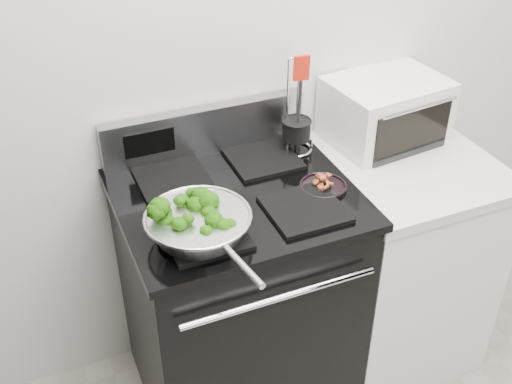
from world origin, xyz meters
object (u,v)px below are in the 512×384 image
bacon_plate (323,184)px  utensil_holder (296,134)px  toaster_oven (385,110)px  skillet (199,224)px  gas_range (238,295)px

bacon_plate → utensil_holder: size_ratio=0.43×
utensil_holder → toaster_oven: utensil_holder is taller
bacon_plate → toaster_oven: bearing=32.8°
skillet → bacon_plate: bearing=1.5°
utensil_holder → toaster_oven: size_ratio=0.83×
bacon_plate → toaster_oven: (0.40, 0.26, 0.08)m
toaster_oven → bacon_plate: bearing=-153.3°
toaster_oven → gas_range: bearing=-171.6°
utensil_holder → toaster_oven: 0.38m
skillet → gas_range: bearing=33.1°
skillet → toaster_oven: toaster_oven is taller
utensil_holder → toaster_oven: (0.38, -0.00, 0.02)m
skillet → toaster_oven: size_ratio=1.13×
gas_range → skillet: (-0.19, -0.17, 0.51)m
skillet → utensil_holder: size_ratio=1.37×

